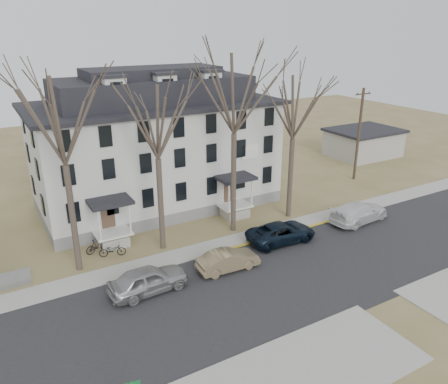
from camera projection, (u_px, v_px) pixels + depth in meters
ground at (303, 295)px, 26.38m from camera, size 120.00×120.00×0.00m
main_road at (282, 279)px, 28.00m from camera, size 120.00×10.00×0.04m
far_sidewalk at (234, 242)px, 32.85m from camera, size 120.00×2.00×0.08m
yellow_curb at (294, 232)px, 34.46m from camera, size 14.00×0.25×0.06m
boarding_house at (156, 146)px, 38.06m from camera, size 20.80×12.36×12.05m
distant_building at (363, 142)px, 54.09m from camera, size 8.50×6.50×3.35m
tree_far_left at (59, 115)px, 25.49m from camera, size 8.40×8.40×13.72m
tree_mid_left at (156, 117)px, 28.55m from camera, size 7.80×7.80×12.74m
tree_center at (234, 88)px, 30.82m from camera, size 9.00×9.00×14.70m
tree_mid_right at (295, 103)px, 33.91m from camera, size 7.80×7.80×12.74m
utility_pole_far at (359, 134)px, 44.59m from camera, size 2.00×0.28×9.50m
car_silver at (148, 280)px, 26.37m from camera, size 4.98×2.23×1.66m
car_tan at (228, 261)px, 28.83m from camera, size 4.29×1.65×1.39m
car_navy at (281, 233)px, 32.59m from camera, size 5.45×2.75×1.48m
car_white at (359, 212)px, 35.97m from camera, size 5.82×2.85×1.63m
bicycle_left at (112, 250)px, 30.57m from camera, size 1.96×1.15×0.97m
bicycle_right at (98, 246)px, 31.09m from camera, size 1.87×0.90×1.08m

